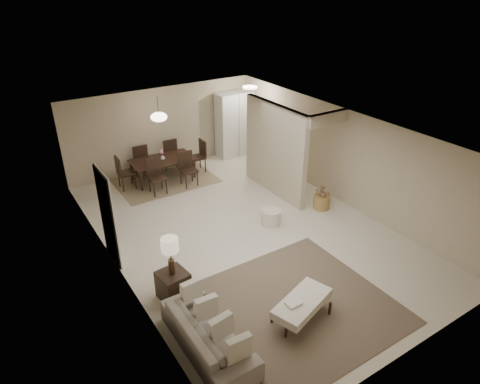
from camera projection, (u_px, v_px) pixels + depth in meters
floor at (244, 230)px, 10.21m from camera, size 9.00×9.00×0.00m
ceiling at (244, 131)px, 9.06m from camera, size 9.00×9.00×0.00m
back_wall at (163, 128)px, 12.99m from camera, size 6.00×0.00×6.00m
left_wall at (114, 221)px, 8.19m from camera, size 0.00×9.00×9.00m
right_wall at (341, 156)px, 11.07m from camera, size 0.00×9.00×9.00m
partition at (275, 150)px, 11.43m from camera, size 0.15×2.50×2.50m
doorway at (107, 217)px, 8.76m from camera, size 0.04×0.90×2.04m
pantry_cabinet at (235, 124)px, 13.95m from camera, size 1.20×0.55×2.10m
flush_light at (250, 87)px, 12.57m from camera, size 0.44×0.44×0.05m
living_rug at (299, 304)px, 7.95m from camera, size 3.20×3.20×0.01m
sofa at (208, 334)px, 6.89m from camera, size 2.06×0.82×0.60m
ottoman_bench at (302, 304)px, 7.47m from camera, size 1.30×0.89×0.43m
side_table at (173, 285)px, 8.00m from camera, size 0.57×0.57×0.56m
table_lamp at (170, 248)px, 7.61m from camera, size 0.32×0.32×0.76m
round_pouf at (271, 217)px, 10.39m from camera, size 0.49×0.49×0.38m
wicker_basket at (321, 202)px, 11.09m from camera, size 0.52×0.52×0.37m
dining_rug at (164, 179)px, 12.69m from camera, size 2.80×2.10×0.01m
dining_table at (164, 170)px, 12.54m from camera, size 1.84×1.06×0.64m
dining_chairs at (163, 164)px, 12.46m from camera, size 2.66×1.95×0.99m
vase at (162, 157)px, 12.36m from camera, size 0.19×0.19×0.15m
yellow_mat at (285, 188)px, 12.16m from camera, size 0.83×0.51×0.01m
pendant_light at (159, 117)px, 11.80m from camera, size 0.46×0.46×0.71m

